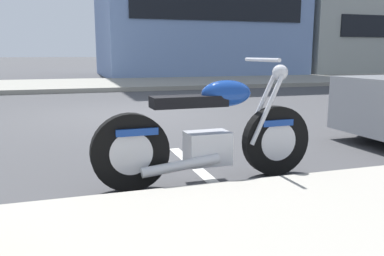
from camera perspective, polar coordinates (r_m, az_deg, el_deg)
name	(u,v)px	position (r m, az deg, el deg)	size (l,w,h in m)	color
ground_plane	(134,114)	(7.96, -8.27, 1.94)	(260.00, 260.00, 0.00)	#3D3D3F
sidewalk_far_curb	(370,78)	(20.06, 24.01, 6.49)	(120.00, 5.00, 0.14)	gray
parking_stall_stripe	(203,173)	(4.02, 1.51, -6.42)	(0.12, 2.20, 0.01)	silver
parked_motorcycle	(210,135)	(3.67, 2.53, -1.02)	(2.11, 0.62, 1.14)	black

